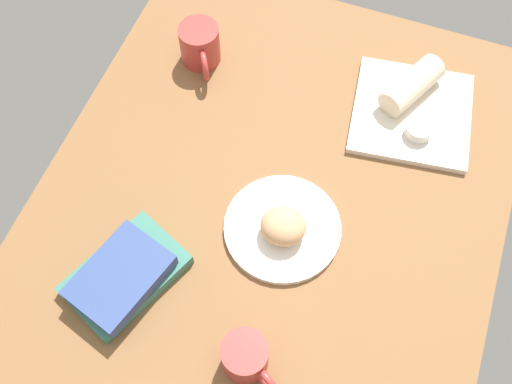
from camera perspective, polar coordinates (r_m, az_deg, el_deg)
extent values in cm
cube|color=brown|center=(121.38, 1.42, -1.01)|extent=(110.00, 90.00, 4.00)
cylinder|color=white|center=(116.14, 2.50, -3.43)|extent=(22.49, 22.49, 1.40)
ellipsoid|color=tan|center=(112.24, 2.59, -3.23)|extent=(8.62, 9.27, 6.06)
cube|color=silver|center=(133.10, 14.46, 7.22)|extent=(27.59, 27.59, 1.60)
cylinder|color=silver|center=(128.51, 15.11, 5.72)|extent=(5.63, 5.63, 2.68)
cylinder|color=#D35126|center=(127.67, 15.22, 5.97)|extent=(4.61, 4.61, 0.40)
cylinder|color=beige|center=(132.58, 14.49, 9.70)|extent=(16.07, 11.76, 5.90)
cube|color=#387260|center=(114.34, -12.19, -7.67)|extent=(25.02, 21.03, 2.82)
cube|color=#33477F|center=(111.22, -12.70, -7.84)|extent=(20.19, 16.59, 3.09)
cylinder|color=#B23833|center=(104.89, -1.05, -15.24)|extent=(7.96, 7.96, 8.60)
cylinder|color=#9E6147|center=(101.28, -1.08, -14.81)|extent=(6.53, 6.53, 0.40)
torus|color=#B23833|center=(104.14, 1.01, -17.40)|extent=(4.02, 6.19, 6.36)
cylinder|color=#B23833|center=(136.09, -5.33, 13.73)|extent=(8.76, 8.76, 9.14)
cylinder|color=olive|center=(133.13, -5.47, 14.85)|extent=(7.19, 7.19, 0.40)
torus|color=#B23833|center=(132.29, -4.90, 11.86)|extent=(6.30, 4.57, 6.68)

